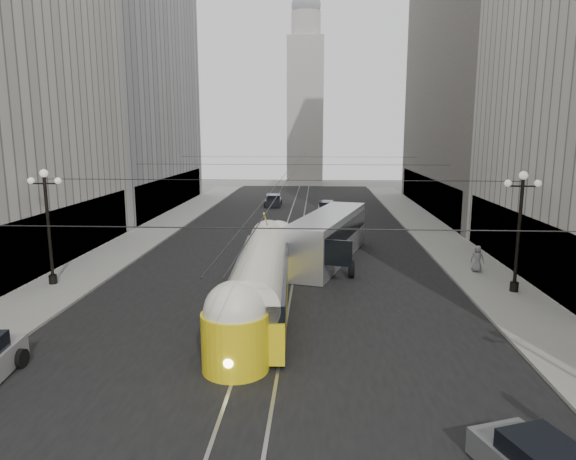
# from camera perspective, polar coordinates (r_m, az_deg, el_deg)

# --- Properties ---
(road) EXTENTS (20.00, 85.00, 0.02)m
(road) POSITION_cam_1_polar(r_m,az_deg,el_deg) (42.23, 0.36, -0.83)
(road) COLOR black
(road) RESTS_ON ground
(sidewalk_left) EXTENTS (4.00, 72.00, 0.15)m
(sidewalk_left) POSITION_cam_1_polar(r_m,az_deg,el_deg) (47.73, -13.97, 0.28)
(sidewalk_left) COLOR gray
(sidewalk_left) RESTS_ON ground
(sidewalk_right) EXTENTS (4.00, 72.00, 0.15)m
(sidewalk_right) POSITION_cam_1_polar(r_m,az_deg,el_deg) (46.67, 15.46, -0.02)
(sidewalk_right) COLOR gray
(sidewalk_right) RESTS_ON ground
(rail_left) EXTENTS (0.12, 85.00, 0.04)m
(rail_left) POSITION_cam_1_polar(r_m,az_deg,el_deg) (42.27, -0.66, -0.82)
(rail_left) COLOR gray
(rail_left) RESTS_ON ground
(rail_right) EXTENTS (0.12, 85.00, 0.04)m
(rail_right) POSITION_cam_1_polar(r_m,az_deg,el_deg) (42.20, 1.38, -0.84)
(rail_right) COLOR gray
(rail_right) RESTS_ON ground
(building_left_far) EXTENTS (12.60, 28.60, 28.60)m
(building_left_far) POSITION_cam_1_polar(r_m,az_deg,el_deg) (61.27, -18.60, 15.63)
(building_left_far) COLOR #999999
(building_left_far) RESTS_ON ground
(building_right_far) EXTENTS (12.60, 32.60, 32.60)m
(building_right_far) POSITION_cam_1_polar(r_m,az_deg,el_deg) (60.12, 21.59, 17.48)
(building_right_far) COLOR #514C47
(building_right_far) RESTS_ON ground
(distant_tower) EXTENTS (6.00, 6.00, 31.36)m
(distant_tower) POSITION_cam_1_polar(r_m,az_deg,el_deg) (89.11, 1.97, 14.84)
(distant_tower) COLOR #B2AFA8
(distant_tower) RESTS_ON ground
(lamppost_left_mid) EXTENTS (1.86, 0.44, 6.37)m
(lamppost_left_mid) POSITION_cam_1_polar(r_m,az_deg,el_deg) (30.94, -25.13, 0.99)
(lamppost_left_mid) COLOR black
(lamppost_left_mid) RESTS_ON sidewalk_left
(lamppost_right_mid) EXTENTS (1.86, 0.44, 6.37)m
(lamppost_right_mid) POSITION_cam_1_polar(r_m,az_deg,el_deg) (29.20, 24.32, 0.54)
(lamppost_right_mid) COLOR black
(lamppost_right_mid) RESTS_ON sidewalk_right
(catenary) EXTENTS (25.00, 72.00, 0.23)m
(catenary) POSITION_cam_1_polar(r_m,az_deg,el_deg) (40.46, 0.46, 7.08)
(catenary) COLOR black
(catenary) RESTS_ON ground
(streetcar) EXTENTS (3.01, 15.38, 3.36)m
(streetcar) POSITION_cam_1_polar(r_m,az_deg,el_deg) (24.64, -2.90, -5.26)
(streetcar) COLOR yellow
(streetcar) RESTS_ON ground
(city_bus) EXTENTS (5.81, 12.90, 3.17)m
(city_bus) POSITION_cam_1_polar(r_m,az_deg,el_deg) (34.34, 4.50, -0.57)
(city_bus) COLOR #B1B3B7
(city_bus) RESTS_ON ground
(sedan_white_far) EXTENTS (1.80, 4.10, 1.28)m
(sedan_white_far) POSITION_cam_1_polar(r_m,az_deg,el_deg) (55.43, 4.26, 2.49)
(sedan_white_far) COLOR #BABABA
(sedan_white_far) RESTS_ON ground
(sedan_dark_far) EXTENTS (1.96, 4.37, 1.36)m
(sedan_dark_far) POSITION_cam_1_polar(r_m,az_deg,el_deg) (60.77, -1.64, 3.27)
(sedan_dark_far) COLOR black
(sedan_dark_far) RESTS_ON ground
(pedestrian_sidewalk_right) EXTENTS (0.92, 0.77, 1.62)m
(pedestrian_sidewalk_right) POSITION_cam_1_polar(r_m,az_deg,el_deg) (33.08, 20.30, -3.01)
(pedestrian_sidewalk_right) COLOR slate
(pedestrian_sidewalk_right) RESTS_ON sidewalk_right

